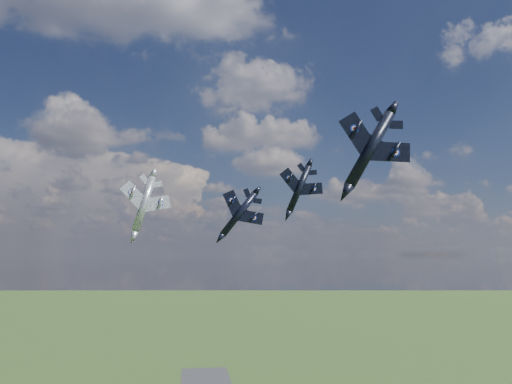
{
  "coord_description": "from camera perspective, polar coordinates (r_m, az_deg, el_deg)",
  "views": [
    {
      "loc": [
        -12.77,
        -76.22,
        70.55
      ],
      "look_at": [
        0.13,
        15.41,
        82.26
      ],
      "focal_mm": 35.0,
      "sensor_mm": 36.0,
      "label": 1
    }
  ],
  "objects": [
    {
      "name": "jet_high_navy",
      "position": [
        109.65,
        4.95,
        0.39
      ],
      "size": [
        12.03,
        15.69,
        7.17
      ],
      "primitive_type": null,
      "rotation": [
        0.0,
        0.41,
        -0.06
      ],
      "color": "black"
    },
    {
      "name": "jet_left_silver",
      "position": [
        99.45,
        -12.7,
        -1.36
      ],
      "size": [
        16.93,
        18.98,
        6.26
      ],
      "primitive_type": null,
      "rotation": [
        0.0,
        0.29,
        0.41
      ],
      "color": "gray"
    },
    {
      "name": "jet_lead_navy",
      "position": [
        98.16,
        -1.96,
        -2.51
      ],
      "size": [
        10.36,
        14.51,
        8.51
      ],
      "primitive_type": null,
      "rotation": [
        0.0,
        0.66,
        -0.04
      ],
      "color": "black"
    },
    {
      "name": "jet_right_navy",
      "position": [
        70.89,
        12.88,
        4.79
      ],
      "size": [
        13.42,
        17.44,
        8.81
      ],
      "primitive_type": null,
      "rotation": [
        0.0,
        0.53,
        -0.1
      ],
      "color": "black"
    }
  ]
}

